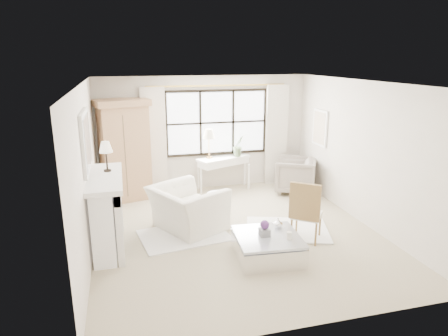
{
  "coord_description": "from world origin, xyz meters",
  "views": [
    {
      "loc": [
        -1.93,
        -6.44,
        3.12
      ],
      "look_at": [
        -0.19,
        0.2,
        1.19
      ],
      "focal_mm": 32.0,
      "sensor_mm": 36.0,
      "label": 1
    }
  ],
  "objects_px": {
    "club_armchair": "(187,208)",
    "coffee_table": "(267,247)",
    "console_table": "(224,173)",
    "armoire": "(125,150)"
  },
  "relations": [
    {
      "from": "armoire",
      "to": "coffee_table",
      "type": "height_order",
      "value": "armoire"
    },
    {
      "from": "club_armchair",
      "to": "coffee_table",
      "type": "height_order",
      "value": "club_armchair"
    },
    {
      "from": "armoire",
      "to": "console_table",
      "type": "relative_size",
      "value": 1.63
    },
    {
      "from": "console_table",
      "to": "club_armchair",
      "type": "relative_size",
      "value": 1.1
    },
    {
      "from": "armoire",
      "to": "club_armchair",
      "type": "height_order",
      "value": "armoire"
    },
    {
      "from": "console_table",
      "to": "coffee_table",
      "type": "relative_size",
      "value": 1.28
    },
    {
      "from": "armoire",
      "to": "coffee_table",
      "type": "distance_m",
      "value": 4.1
    },
    {
      "from": "club_armchair",
      "to": "coffee_table",
      "type": "relative_size",
      "value": 1.16
    },
    {
      "from": "armoire",
      "to": "console_table",
      "type": "height_order",
      "value": "armoire"
    },
    {
      "from": "club_armchair",
      "to": "armoire",
      "type": "bearing_deg",
      "value": -0.03
    }
  ]
}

